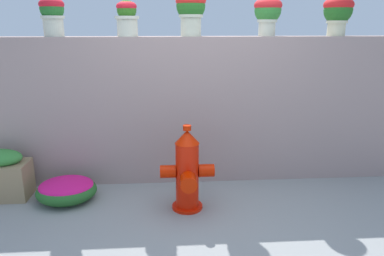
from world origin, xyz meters
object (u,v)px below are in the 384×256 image
Objects in this scene: potted_plant_5 at (338,11)px; potted_plant_3 at (191,8)px; potted_plant_2 at (127,16)px; fire_hydrant at (187,172)px; potted_plant_4 at (268,11)px; planter_box at (1,175)px; potted_plant_1 at (52,13)px; flower_bush_left at (66,189)px.

potted_plant_3 is at bearing 179.80° from potted_plant_5.
potted_plant_2 is at bearing -179.69° from potted_plant_5.
fire_hydrant is at bearing -96.48° from potted_plant_3.
planter_box is (-2.95, -0.44, -1.71)m from potted_plant_4.
flower_bush_left is (0.12, -0.54, -1.82)m from potted_plant_1.
potted_plant_3 is 0.83× the size of planter_box.
fire_hydrant is at bearing -11.89° from flower_bush_left.
potted_plant_2 reaches higher than fire_hydrant.
potted_plant_3 is at bearing 83.52° from fire_hydrant.
potted_plant_2 is at bearing 37.39° from flower_bush_left.
planter_box is (-2.08, -0.40, -1.74)m from potted_plant_3.
potted_plant_5 is at bearing 0.31° from potted_plant_2.
planter_box reaches higher than flower_bush_left.
potted_plant_5 is (2.36, 0.01, 0.06)m from potted_plant_2.
planter_box is at bearing -144.87° from potted_plant_1.
potted_plant_1 is 0.97× the size of potted_plant_4.
flower_bush_left is at bearing 168.11° from fire_hydrant.
potted_plant_5 is 0.76× the size of planter_box.
potted_plant_5 reaches higher than flower_bush_left.
potted_plant_5 is 4.14m from planter_box.
potted_plant_2 is 0.79× the size of potted_plant_3.
potted_plant_4 is 3.44m from planter_box.
potted_plant_1 is at bearing 177.92° from potted_plant_2.
planter_box is at bearing -169.00° from potted_plant_3.
potted_plant_2 is 1.57m from potted_plant_4.
potted_plant_1 reaches higher than potted_plant_2.
potted_plant_4 is at bearing 1.90° from potted_plant_2.
potted_plant_5 is 0.70× the size of flower_bush_left.
flower_bush_left is 0.74m from planter_box.
potted_plant_4 is 2.02m from fire_hydrant.
potted_plant_1 is 2.24m from fire_hydrant.
potted_plant_1 is 3.15m from potted_plant_5.
potted_plant_2 is 0.87× the size of potted_plant_5.
planter_box is (-3.74, -0.40, -1.71)m from potted_plant_5.
fire_hydrant is 2.04m from planter_box.
planter_box is at bearing -171.55° from potted_plant_4.
potted_plant_5 is at bearing 24.44° from fire_hydrant.
potted_plant_5 is at bearing -0.30° from potted_plant_1.
potted_plant_1 is at bearing 149.89° from fire_hydrant.
potted_plant_3 is 2.74m from planter_box.
potted_plant_4 is at bearing 14.21° from flower_bush_left.
fire_hydrant is at bearing -11.29° from planter_box.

